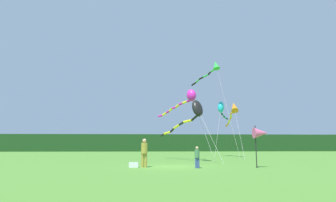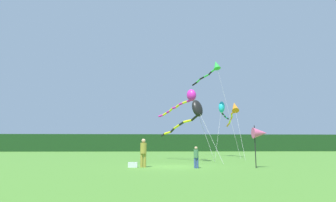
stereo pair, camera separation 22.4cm
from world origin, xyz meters
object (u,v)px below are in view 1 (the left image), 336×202
person_child (197,156)px  cooler_box (134,165)px  kite_magenta (188,98)px  kite_cyan (221,108)px  banner_flag_pole (261,133)px  kite_orange (233,109)px  kite_black (193,112)px  person_adult (144,151)px  kite_green (213,68)px

person_child → cooler_box: bearing=167.8°
kite_magenta → kite_cyan: kite_cyan is taller
banner_flag_pole → kite_magenta: bearing=112.7°
person_child → kite_orange: (6.78, 14.90, 4.84)m
kite_black → person_child: bearing=-96.5°
kite_magenta → kite_black: 2.29m
cooler_box → kite_black: 8.70m
banner_flag_pole → kite_cyan: size_ratio=0.38×
banner_flag_pole → kite_orange: size_ratio=0.25×
person_adult → kite_magenta: 9.82m
kite_orange → kite_green: 5.67m
person_adult → kite_orange: kite_orange is taller
kite_magenta → kite_green: bearing=60.0°
person_adult → kite_black: 7.95m
person_child → kite_magenta: bearing=86.4°
person_adult → kite_cyan: size_ratio=0.26×
banner_flag_pole → kite_cyan: 17.84m
cooler_box → banner_flag_pole: 8.43m
kite_cyan → kite_green: (-1.29, -1.64, 4.75)m
kite_black → kite_cyan: bearing=63.7°
banner_flag_pole → kite_cyan: bearing=84.1°
banner_flag_pole → kite_cyan: (1.80, 17.32, 3.86)m
kite_cyan → kite_green: kite_green is taller
kite_orange → kite_green: (-2.14, 0.73, 5.20)m
person_child → banner_flag_pole: banner_flag_pole is taller
person_adult → kite_orange: bearing=54.2°
person_adult → cooler_box: bearing=-178.6°
person_child → kite_black: 7.75m
cooler_box → kite_magenta: (4.56, 7.66, 5.67)m
cooler_box → kite_magenta: bearing=59.2°
cooler_box → kite_orange: 18.52m
cooler_box → kite_orange: size_ratio=0.06×
kite_cyan → kite_black: (-5.15, -10.42, -1.76)m
kite_cyan → kite_green: bearing=-128.0°
kite_cyan → kite_orange: bearing=-70.2°
kite_magenta → kite_orange: (6.24, 6.38, -0.24)m
person_adult → kite_green: kite_green is taller
cooler_box → kite_magenta: kite_magenta is taller
person_child → kite_orange: kite_orange is taller
person_adult → kite_orange: 17.88m
kite_cyan → kite_orange: kite_cyan is taller
person_adult → kite_green: 19.40m
person_child → kite_black: kite_black is taller
kite_green → cooler_box: bearing=-120.4°
kite_green → person_adult: bearing=-118.4°
kite_cyan → cooler_box: bearing=-121.2°
kite_green → banner_flag_pole: bearing=-91.9°
banner_flag_pole → cooler_box: bearing=173.6°
person_adult → kite_green: (7.98, 14.74, 9.76)m
person_child → cooler_box: (-4.01, 0.87, -0.59)m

